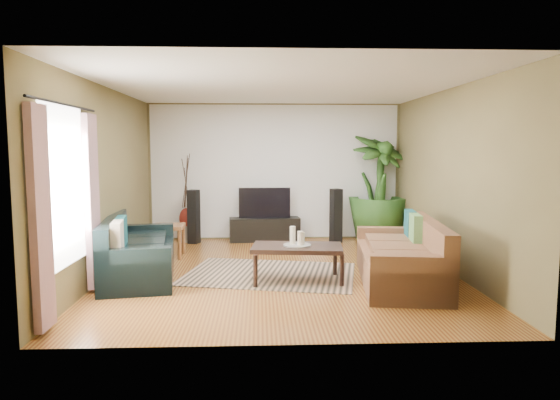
{
  "coord_description": "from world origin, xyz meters",
  "views": [
    {
      "loc": [
        -0.31,
        -7.22,
        1.83
      ],
      "look_at": [
        0.0,
        0.2,
        1.05
      ],
      "focal_mm": 32.0,
      "sensor_mm": 36.0,
      "label": 1
    }
  ],
  "objects": [
    {
      "name": "speaker_right",
      "position": [
        1.17,
        2.29,
        0.52
      ],
      "size": [
        0.24,
        0.26,
        1.04
      ],
      "primitive_type": "cube",
      "rotation": [
        0.0,
        0.0,
        0.31
      ],
      "color": "black",
      "rests_on": "floor"
    },
    {
      "name": "candle_short",
      "position": [
        0.27,
        -0.47,
        0.59
      ],
      "size": [
        0.08,
        0.08,
        0.16
      ],
      "primitive_type": "cylinder",
      "color": "#EAE5C5",
      "rests_on": "candle_tray"
    },
    {
      "name": "candle_tall",
      "position": [
        0.14,
        -0.5,
        0.64
      ],
      "size": [
        0.08,
        0.08,
        0.24
      ],
      "primitive_type": "cylinder",
      "color": "beige",
      "rests_on": "candle_tray"
    },
    {
      "name": "ceiling",
      "position": [
        0.0,
        0.0,
        2.7
      ],
      "size": [
        5.5,
        5.5,
        0.0
      ],
      "primitive_type": "plane",
      "rotation": [
        3.14,
        0.0,
        0.0
      ],
      "color": "white",
      "rests_on": "ground"
    },
    {
      "name": "area_rug",
      "position": [
        -0.16,
        -0.13,
        0.01
      ],
      "size": [
        2.71,
        2.16,
        0.01
      ],
      "primitive_type": "cube",
      "rotation": [
        0.0,
        0.0,
        -0.21
      ],
      "color": "#A58161",
      "rests_on": "floor"
    },
    {
      "name": "curtain_far",
      "position": [
        -2.43,
        -0.85,
        1.15
      ],
      "size": [
        0.08,
        0.35,
        2.2
      ],
      "primitive_type": "cube",
      "color": "gray",
      "rests_on": "ground"
    },
    {
      "name": "potted_plant",
      "position": [
        2.04,
        2.49,
        1.05
      ],
      "size": [
        1.59,
        1.59,
        2.11
      ],
      "primitive_type": "imported",
      "rotation": [
        0.0,
        0.0,
        0.48
      ],
      "color": "#244B19",
      "rests_on": "floor"
    },
    {
      "name": "curtain_rod",
      "position": [
        -2.43,
        -1.6,
        2.3
      ],
      "size": [
        0.03,
        1.9,
        0.03
      ],
      "primitive_type": "cylinder",
      "rotation": [
        1.57,
        0.0,
        0.0
      ],
      "color": "black",
      "rests_on": "ground"
    },
    {
      "name": "floor",
      "position": [
        0.0,
        0.0,
        0.0
      ],
      "size": [
        5.5,
        5.5,
        0.0
      ],
      "primitive_type": "plane",
      "color": "#956126",
      "rests_on": "ground"
    },
    {
      "name": "backwall_panel",
      "position": [
        0.0,
        2.74,
        1.35
      ],
      "size": [
        4.9,
        0.0,
        4.9
      ],
      "primitive_type": "plane",
      "rotation": [
        1.57,
        0.0,
        0.0
      ],
      "color": "white",
      "rests_on": "ground"
    },
    {
      "name": "wall_front",
      "position": [
        0.0,
        -2.75,
        1.35
      ],
      "size": [
        5.0,
        0.0,
        5.0
      ],
      "primitive_type": "plane",
      "rotation": [
        -1.57,
        0.0,
        0.0
      ],
      "color": "brown",
      "rests_on": "ground"
    },
    {
      "name": "side_table",
      "position": [
        -1.84,
        1.1,
        0.27
      ],
      "size": [
        0.52,
        0.52,
        0.55
      ],
      "primitive_type": "cube",
      "rotation": [
        0.0,
        0.0,
        0.0
      ],
      "color": "brown",
      "rests_on": "floor"
    },
    {
      "name": "candle_tray",
      "position": [
        0.2,
        -0.53,
        0.51
      ],
      "size": [
        0.38,
        0.38,
        0.02
      ],
      "primitive_type": "cylinder",
      "color": "gray",
      "rests_on": "coffee_table"
    },
    {
      "name": "sofa_right",
      "position": [
        1.59,
        -0.66,
        0.42
      ],
      "size": [
        1.28,
        2.33,
        0.85
      ],
      "primitive_type": "cube",
      "rotation": [
        0.0,
        0.0,
        -1.7
      ],
      "color": "brown",
      "rests_on": "floor"
    },
    {
      "name": "pedestal",
      "position": [
        -1.73,
        2.5,
        0.16
      ],
      "size": [
        0.35,
        0.35,
        0.31
      ],
      "primitive_type": "cube",
      "rotation": [
        0.0,
        0.0,
        0.11
      ],
      "color": "gray",
      "rests_on": "floor"
    },
    {
      "name": "tv_stand",
      "position": [
        -0.21,
        2.5,
        0.23
      ],
      "size": [
        1.4,
        0.53,
        0.46
      ],
      "primitive_type": "cube",
      "rotation": [
        0.0,
        0.0,
        0.09
      ],
      "color": "black",
      "rests_on": "floor"
    },
    {
      "name": "plant_pot",
      "position": [
        2.04,
        2.49,
        0.15
      ],
      "size": [
        0.39,
        0.39,
        0.3
      ],
      "primitive_type": "cylinder",
      "color": "black",
      "rests_on": "floor"
    },
    {
      "name": "speaker_left",
      "position": [
        -1.57,
        2.3,
        0.51
      ],
      "size": [
        0.24,
        0.25,
        1.03
      ],
      "primitive_type": "cube",
      "rotation": [
        0.0,
        0.0,
        -0.3
      ],
      "color": "black",
      "rests_on": "floor"
    },
    {
      "name": "candle_mid",
      "position": [
        0.24,
        -0.57,
        0.61
      ],
      "size": [
        0.08,
        0.08,
        0.19
      ],
      "primitive_type": "cylinder",
      "color": "#F4E5CE",
      "rests_on": "candle_tray"
    },
    {
      "name": "coffee_table",
      "position": [
        0.2,
        -0.53,
        0.25
      ],
      "size": [
        1.28,
        0.79,
        0.5
      ],
      "primitive_type": "cube",
      "rotation": [
        0.0,
        0.0,
        -0.11
      ],
      "color": "black",
      "rests_on": "floor"
    },
    {
      "name": "wall_right",
      "position": [
        2.5,
        0.0,
        1.35
      ],
      "size": [
        0.0,
        5.5,
        5.5
      ],
      "primitive_type": "plane",
      "rotation": [
        1.57,
        0.0,
        -1.57
      ],
      "color": "brown",
      "rests_on": "ground"
    },
    {
      "name": "wall_left",
      "position": [
        -2.5,
        0.0,
        1.35
      ],
      "size": [
        0.0,
        5.5,
        5.5
      ],
      "primitive_type": "plane",
      "rotation": [
        1.57,
        0.0,
        1.57
      ],
      "color": "brown",
      "rests_on": "ground"
    },
    {
      "name": "window_pane",
      "position": [
        -2.48,
        -1.6,
        1.4
      ],
      "size": [
        0.0,
        1.8,
        1.8
      ],
      "primitive_type": "plane",
      "rotation": [
        1.57,
        0.0,
        1.57
      ],
      "color": "white",
      "rests_on": "ground"
    },
    {
      "name": "television",
      "position": [
        -0.21,
        2.5,
        0.76
      ],
      "size": [
        1.01,
        0.05,
        0.59
      ],
      "primitive_type": "cube",
      "color": "black",
      "rests_on": "tv_stand"
    },
    {
      "name": "curtain_near",
      "position": [
        -2.43,
        -2.35,
        1.15
      ],
      "size": [
        0.08,
        0.35,
        2.2
      ],
      "primitive_type": "cube",
      "color": "gray",
      "rests_on": "ground"
    },
    {
      "name": "vase",
      "position": [
        -1.73,
        2.5,
        0.46
      ],
      "size": [
        0.29,
        0.29,
        0.4
      ],
      "primitive_type": "ellipsoid",
      "color": "maroon",
      "rests_on": "pedestal"
    },
    {
      "name": "wall_back",
      "position": [
        0.0,
        2.75,
        1.35
      ],
      "size": [
        5.0,
        0.0,
        5.0
      ],
      "primitive_type": "plane",
      "rotation": [
        1.57,
        0.0,
        0.0
      ],
      "color": "brown",
      "rests_on": "ground"
    },
    {
      "name": "sofa_left",
      "position": [
        -2.01,
        -0.16,
        0.42
      ],
      "size": [
        1.23,
        2.25,
        0.85
      ],
      "primitive_type": "cube",
      "rotation": [
        0.0,
        0.0,
        1.73
      ],
      "color": "black",
      "rests_on": "floor"
    }
  ]
}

